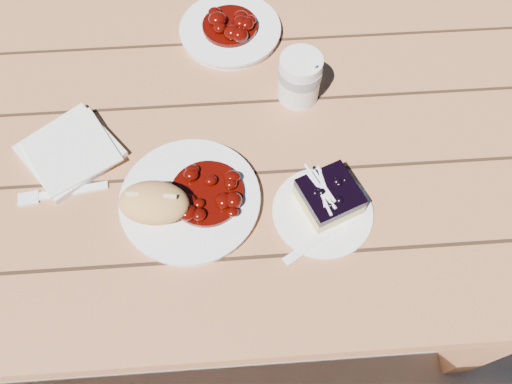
{
  "coord_description": "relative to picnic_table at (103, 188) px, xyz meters",
  "views": [
    {
      "loc": [
        0.29,
        -0.53,
        1.52
      ],
      "look_at": [
        0.32,
        -0.15,
        0.81
      ],
      "focal_mm": 35.0,
      "sensor_mm": 36.0,
      "label": 1
    }
  ],
  "objects": [
    {
      "name": "dessert_plate",
      "position": [
        0.43,
        -0.17,
        0.17
      ],
      "size": [
        0.17,
        0.17,
        0.01
      ],
      "primitive_type": "cylinder",
      "color": "white",
      "rests_on": "picnic_table"
    },
    {
      "name": "fork_table",
      "position": [
        -0.0,
        -0.1,
        0.16
      ],
      "size": [
        0.16,
        0.05,
        0.0
      ],
      "primitive_type": null,
      "rotation": [
        0.0,
        0.0,
        1.71
      ],
      "color": "white",
      "rests_on": "picnic_table"
    },
    {
      "name": "napkin_stack",
      "position": [
        -0.01,
        -0.02,
        0.17
      ],
      "size": [
        0.21,
        0.21,
        0.01
      ],
      "primitive_type": "cube",
      "rotation": [
        0.0,
        0.0,
        0.67
      ],
      "color": "white",
      "rests_on": "picnic_table"
    },
    {
      "name": "second_stew",
      "position": [
        0.29,
        0.27,
        0.2
      ],
      "size": [
        0.12,
        0.12,
        0.04
      ],
      "primitive_type": null,
      "color": "#410502",
      "rests_on": "second_plate"
    },
    {
      "name": "ground",
      "position": [
        0.0,
        0.0,
        -0.59
      ],
      "size": [
        60.0,
        60.0,
        0.0
      ],
      "primitive_type": "plane",
      "color": "#A19C91",
      "rests_on": "ground"
    },
    {
      "name": "coffee_cup",
      "position": [
        0.42,
        0.09,
        0.21
      ],
      "size": [
        0.08,
        0.08,
        0.1
      ],
      "primitive_type": "cylinder",
      "color": "white",
      "rests_on": "picnic_table"
    },
    {
      "name": "second_plate",
      "position": [
        0.29,
        0.27,
        0.17
      ],
      "size": [
        0.21,
        0.21,
        0.02
      ],
      "primitive_type": "cylinder",
      "color": "white",
      "rests_on": "picnic_table"
    },
    {
      "name": "picnic_table",
      "position": [
        0.0,
        0.0,
        0.0
      ],
      "size": [
        2.0,
        1.55,
        0.75
      ],
      "color": "brown",
      "rests_on": "ground"
    },
    {
      "name": "bread_roll",
      "position": [
        0.15,
        -0.15,
        0.21
      ],
      "size": [
        0.13,
        0.09,
        0.06
      ],
      "primitive_type": "ellipsoid",
      "rotation": [
        0.0,
        0.0,
        -0.13
      ],
      "color": "tan",
      "rests_on": "main_plate"
    },
    {
      "name": "fork_dessert",
      "position": [
        0.41,
        -0.22,
        0.17
      ],
      "size": [
        0.15,
        0.1,
        0.0
      ],
      "primitive_type": null,
      "rotation": [
        0.0,
        0.0,
        -1.03
      ],
      "color": "white",
      "rests_on": "dessert_plate"
    },
    {
      "name": "blueberry_cake",
      "position": [
        0.44,
        -0.15,
        0.2
      ],
      "size": [
        0.12,
        0.12,
        0.05
      ],
      "rotation": [
        0.0,
        0.0,
        0.39
      ],
      "color": "#EBD780",
      "rests_on": "dessert_plate"
    },
    {
      "name": "main_plate",
      "position": [
        0.21,
        -0.13,
        0.17
      ],
      "size": [
        0.24,
        0.24,
        0.02
      ],
      "primitive_type": "cylinder",
      "color": "white",
      "rests_on": "picnic_table"
    },
    {
      "name": "goulash_stew",
      "position": [
        0.24,
        -0.13,
        0.2
      ],
      "size": [
        0.13,
        0.13,
        0.04
      ],
      "primitive_type": null,
      "color": "#410502",
      "rests_on": "main_plate"
    }
  ]
}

